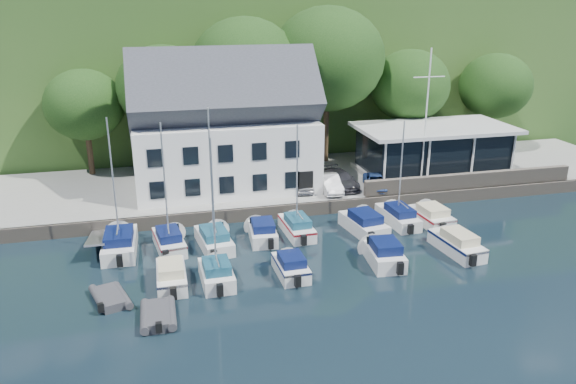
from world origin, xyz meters
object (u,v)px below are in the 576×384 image
object	(u,v)px
harbor_building	(225,133)
flagpole	(426,119)
boat_r1_0	(113,183)
boat_r2_2	(291,264)
boat_r1_7	(431,214)
car_white	(330,183)
dinghy_0	(110,296)
boat_r1_3	(262,230)
car_dgrey	(340,179)
boat_r1_6	(401,167)
boat_r1_4	(297,176)
boat_r1_5	(364,221)
boat_r2_3	(384,251)
car_blue	(376,181)
club_pavilion	(433,149)
car_silver	(303,183)
boat_r2_0	(171,273)
boat_r2_4	(457,242)
boat_r1_2	(212,186)
boat_r1_1	(165,185)
dinghy_1	(158,314)

from	to	relation	value
harbor_building	flagpole	size ratio (longest dim) A/B	1.32
boat_r1_0	harbor_building	bearing A→B (deg)	48.96
flagpole	boat_r2_2	bearing A→B (deg)	-141.50
flagpole	boat_r1_7	bearing A→B (deg)	-108.89
car_white	dinghy_0	world-z (taller)	car_white
boat_r1_3	boat_r1_7	xyz separation A→B (m)	(12.41, -0.08, -0.01)
car_dgrey	boat_r1_6	world-z (taller)	boat_r1_6
boat_r1_4	boat_r1_6	world-z (taller)	boat_r1_6
boat_r1_4	dinghy_0	world-z (taller)	boat_r1_4
boat_r1_6	dinghy_0	bearing A→B (deg)	-164.74
boat_r1_5	boat_r2_3	world-z (taller)	boat_r2_3
boat_r1_5	boat_r2_3	bearing A→B (deg)	-105.27
boat_r1_4	dinghy_0	bearing A→B (deg)	-154.64
car_blue	boat_r1_4	size ratio (longest dim) A/B	0.41
club_pavilion	boat_r1_0	size ratio (longest dim) A/B	1.42
car_silver	boat_r1_7	xyz separation A→B (m)	(7.83, -6.60, -0.91)
car_dgrey	boat_r2_0	bearing A→B (deg)	-147.92
car_white	boat_r2_4	world-z (taller)	car_white
boat_r2_2	car_blue	bearing A→B (deg)	46.72
flagpole	boat_r1_2	distance (m)	18.71
car_white	boat_r1_5	xyz separation A→B (m)	(0.52, -6.12, -0.88)
boat_r1_2	car_white	bearing A→B (deg)	24.94
car_dgrey	boat_r2_3	size ratio (longest dim) A/B	0.87
harbor_building	boat_r1_0	distance (m)	11.98
car_dgrey	boat_r1_0	bearing A→B (deg)	-167.00
boat_r2_0	boat_r1_3	bearing A→B (deg)	38.60
boat_r1_6	boat_r2_3	xyz separation A→B (m)	(-3.56, -5.79, -3.46)
boat_r1_1	boat_r1_2	distance (m)	2.90
car_silver	car_blue	size ratio (longest dim) A/B	1.04
boat_r1_7	dinghy_1	size ratio (longest dim) A/B	1.78
club_pavilion	boat_r1_7	bearing A→B (deg)	-117.22
boat_r1_4	dinghy_1	world-z (taller)	boat_r1_4
car_silver	boat_r1_7	distance (m)	10.28
boat_r1_3	boat_r1_7	size ratio (longest dim) A/B	0.95
boat_r1_6	boat_r1_0	bearing A→B (deg)	177.35
boat_r1_2	car_blue	bearing A→B (deg)	16.58
car_white	boat_r1_0	distance (m)	17.06
car_blue	boat_r1_6	size ratio (longest dim) A/B	0.41
flagpole	car_white	bearing A→B (deg)	177.92
car_white	car_blue	size ratio (longest dim) A/B	1.15
car_dgrey	dinghy_1	distance (m)	21.22
car_blue	boat_r1_3	xyz separation A→B (m)	(-10.37, -5.52, -0.88)
boat_r1_2	boat_r1_4	bearing A→B (deg)	0.50
car_blue	dinghy_0	size ratio (longest dim) A/B	1.19
club_pavilion	boat_r1_1	bearing A→B (deg)	-159.55
boat_r2_2	dinghy_0	size ratio (longest dim) A/B	1.61
boat_r1_4	boat_r1_6	size ratio (longest dim) A/B	1.00
boat_r1_1	boat_r2_2	distance (m)	9.43
harbor_building	car_white	xyz separation A→B (m)	(7.75, -3.32, -3.70)
boat_r1_3	dinghy_0	bearing A→B (deg)	-142.82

